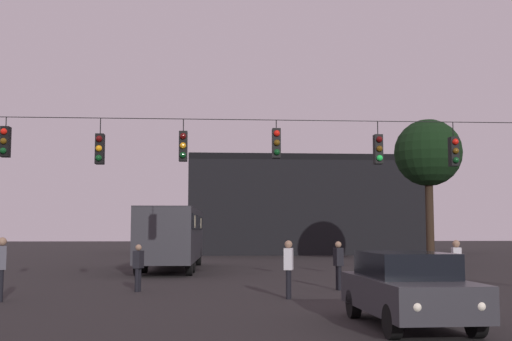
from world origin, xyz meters
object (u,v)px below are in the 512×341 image
Objects in this scene: pedestrian_crossing_left at (338,263)px; pedestrian_crossing_center at (289,266)px; pedestrian_near_bus at (457,264)px; tree_left_silhouette at (428,154)px; car_near_right at (407,288)px; pedestrian_crossing_right at (1,265)px; pedestrian_trailing at (138,265)px; city_bus at (173,232)px.

pedestrian_crossing_center is (-1.97, -2.57, 0.05)m from pedestrian_crossing_left.
pedestrian_crossing_center is at bearing -127.53° from pedestrian_crossing_left.
pedestrian_near_bus is (3.20, -2.12, 0.05)m from pedestrian_crossing_left.
pedestrian_crossing_center is at bearing -121.37° from tree_left_silhouette.
tree_left_silhouette reaches higher than car_near_right.
pedestrian_near_bus is at bearing -33.54° from pedestrian_crossing_left.
pedestrian_crossing_right is 24.63m from tree_left_silhouette.
tree_left_silhouette is (17.83, 16.18, 5.20)m from pedestrian_crossing_right.
car_near_right is 23.49m from tree_left_silhouette.
car_near_right is 8.02m from pedestrian_crossing_left.
pedestrian_near_bus is at bearing -11.48° from pedestrian_trailing.
pedestrian_crossing_center is (-1.83, 5.46, 0.15)m from car_near_right.
tree_left_silhouette reaches higher than pedestrian_near_bus.
city_bus is 6.89× the size of pedestrian_crossing_left.
pedestrian_crossing_right reaches higher than pedestrian_near_bus.
pedestrian_crossing_left is (6.20, -11.17, -0.96)m from city_bus.
city_bus is at bearing 107.53° from car_near_right.
tree_left_silhouette reaches higher than pedestrian_crossing_left.
pedestrian_crossing_center is at bearing 1.38° from pedestrian_crossing_right.
pedestrian_crossing_right reaches higher than pedestrian_crossing_left.
pedestrian_crossing_center is 0.94× the size of pedestrian_crossing_right.
pedestrian_crossing_center reaches higher than pedestrian_trailing.
tree_left_silhouette reaches higher than pedestrian_crossing_right.
pedestrian_crossing_center is at bearing 108.55° from car_near_right.
tree_left_silhouette reaches higher than pedestrian_crossing_center.
pedestrian_trailing is at bearing 129.23° from car_near_right.
city_bus reaches higher than pedestrian_near_bus.
pedestrian_crossing_left is at bearing 88.99° from car_near_right.
city_bus is 14.48m from pedestrian_crossing_right.
city_bus is at bearing 107.13° from pedestrian_crossing_center.
tree_left_silhouette reaches higher than pedestrian_trailing.
pedestrian_crossing_center is 5.21m from pedestrian_trailing.
city_bus is 6.58× the size of pedestrian_crossing_center.
city_bus is at bearing 119.05° from pedestrian_crossing_left.
pedestrian_near_bus is at bearing 2.76° from pedestrian_crossing_right.
tree_left_silhouette is at bearing 42.22° from pedestrian_crossing_right.
pedestrian_trailing is at bearing 152.19° from pedestrian_crossing_center.
pedestrian_crossing_right is at bearing -178.62° from pedestrian_crossing_center.
city_bus is at bearing -170.87° from tree_left_silhouette.
pedestrian_crossing_right is (-10.06, -2.76, 0.11)m from pedestrian_crossing_left.
pedestrian_crossing_left is 16.39m from tree_left_silhouette.
pedestrian_near_bus reaches higher than car_near_right.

